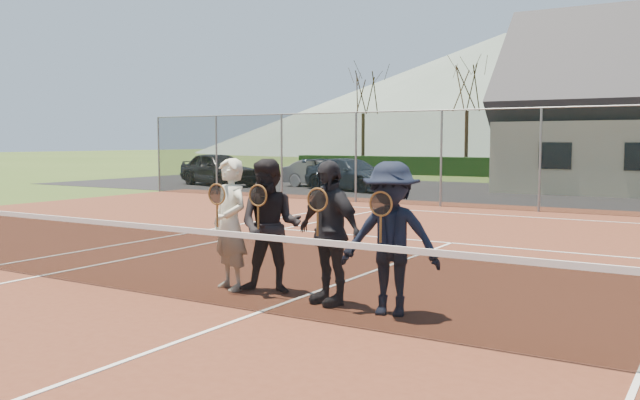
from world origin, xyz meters
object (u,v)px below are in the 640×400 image
Objects in this scene: car_a at (218,169)px; player_c at (329,232)px; player_d at (391,239)px; car_c at (351,175)px; car_b at (324,173)px; player_a at (230,224)px; player_b at (270,226)px; tennis_net at (259,270)px.

car_a is 2.52× the size of player_c.
player_c is at bearing 174.20° from player_d.
car_a is 1.00× the size of car_c.
car_c reaches higher than car_b.
player_d is (0.89, -0.09, -0.00)m from player_c.
player_a is 0.60m from player_b.
tennis_net is (10.76, -19.32, -0.08)m from car_b.
car_c is at bearing 120.06° from player_d.
player_a is 2.47m from player_d.
car_a reaches higher than tennis_net.
car_a is at bearing 133.29° from player_c.
car_b is (4.75, 1.54, -0.15)m from car_a.
player_b is (10.24, -18.37, 0.30)m from car_b.
player_a is at bearing -149.91° from car_b.
player_d is (1.88, -0.22, -0.00)m from player_b.
car_c is 20.27m from tennis_net.
car_b is 22.19m from player_d.
car_b is 0.32× the size of tennis_net.
player_b and player_d have the same top height.
player_c is at bearing -0.07° from player_a.
tennis_net is 1.15m from player_b.
car_a is at bearing 131.68° from player_b.
tennis_net is 6.49× the size of player_b.
car_b is at bearing 78.75° from car_c.
player_b is at bearing -148.34° from car_b.
player_a and player_d have the same top height.
tennis_net is at bearing -121.03° from car_a.
player_a reaches higher than car_a.
player_a is (14.40, -16.95, 0.15)m from car_a.
car_a reaches higher than car_c.
player_d is at bearing -133.07° from car_c.
car_b is at bearing 123.09° from player_d.
car_b is 22.11m from tennis_net.
car_c is at bearing 117.95° from player_c.
player_b is 0.99m from player_c.
car_b is at bearing 117.55° from player_a.
player_a is at bearing 177.85° from player_d.
player_a is (7.69, -17.45, 0.26)m from car_c.
car_b reaches higher than tennis_net.
car_b is at bearing 119.10° from tennis_net.
player_d reaches higher than tennis_net.
player_c is (0.99, -0.13, 0.00)m from player_b.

